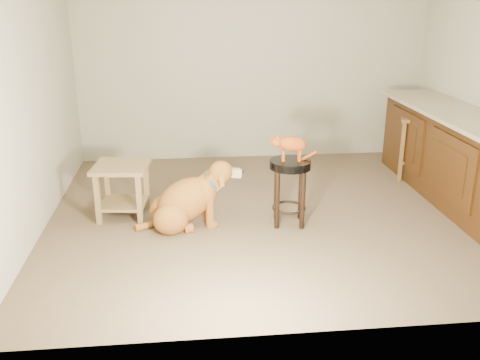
{
  "coord_description": "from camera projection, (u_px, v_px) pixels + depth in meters",
  "views": [
    {
      "loc": [
        -0.89,
        -4.9,
        2.1
      ],
      "look_at": [
        -0.41,
        -0.23,
        0.45
      ],
      "focal_mm": 40.0,
      "sensor_mm": 36.0,
      "label": 1
    }
  ],
  "objects": [
    {
      "name": "golden_retriever",
      "position": [
        186.0,
        202.0,
        5.0
      ],
      "size": [
        1.04,
        0.56,
        0.66
      ],
      "rotation": [
        0.0,
        0.0,
        0.16
      ],
      "color": "brown",
      "rests_on": "ground"
    },
    {
      "name": "padded_stool",
      "position": [
        290.0,
        179.0,
        5.0
      ],
      "size": [
        0.39,
        0.39,
        0.63
      ],
      "rotation": [
        0.0,
        0.0,
        -0.14
      ],
      "color": "black",
      "rests_on": "ground"
    },
    {
      "name": "floor",
      "position": [
        278.0,
        213.0,
        5.38
      ],
      "size": [
        4.5,
        4.0,
        0.01
      ],
      "primitive_type": "cube",
      "color": "brown",
      "rests_on": "ground"
    },
    {
      "name": "wood_stool",
      "position": [
        416.0,
        147.0,
        6.28
      ],
      "size": [
        0.52,
        0.52,
        0.75
      ],
      "rotation": [
        0.0,
        0.0,
        -0.35
      ],
      "color": "brown",
      "rests_on": "ground"
    },
    {
      "name": "room_shell",
      "position": [
        282.0,
        42.0,
        4.83
      ],
      "size": [
        4.54,
        4.04,
        2.62
      ],
      "color": "#A19C81",
      "rests_on": "ground"
    },
    {
      "name": "tabby_kitten",
      "position": [
        290.0,
        145.0,
        4.89
      ],
      "size": [
        0.45,
        0.17,
        0.28
      ],
      "rotation": [
        0.0,
        0.0,
        -0.14
      ],
      "color": "#8D370E",
      "rests_on": "padded_stool"
    },
    {
      "name": "side_table",
      "position": [
        122.0,
        182.0,
        5.2
      ],
      "size": [
        0.57,
        0.57,
        0.53
      ],
      "rotation": [
        0.0,
        0.0,
        -0.11
      ],
      "color": "brown",
      "rests_on": "ground"
    },
    {
      "name": "cabinet_run",
      "position": [
        453.0,
        157.0,
        5.71
      ],
      "size": [
        0.7,
        2.56,
        0.94
      ],
      "color": "#3E220B",
      "rests_on": "ground"
    }
  ]
}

